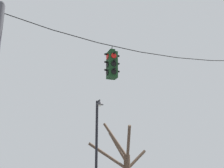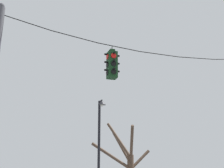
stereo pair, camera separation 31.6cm
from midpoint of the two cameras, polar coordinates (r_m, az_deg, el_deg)
The scene contains 4 objects.
span_wire at distance 11.48m, azimuth 8.73°, elevation 6.91°, with size 12.02×0.03×0.69m.
traffic_light_near_left_pole at distance 10.35m, azimuth -0.88°, elevation 3.95°, with size 0.58×0.58×1.27m.
street_lamp at distance 13.10m, azimuth -3.69°, elevation -11.03°, with size 0.36×0.64×5.13m.
bare_tree at distance 15.59m, azimuth 1.79°, elevation -16.33°, with size 3.48×3.22×4.53m.
Camera 1 is at (-5.47, -8.65, 2.15)m, focal length 45.00 mm.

